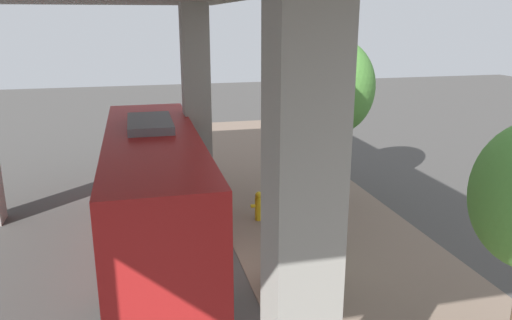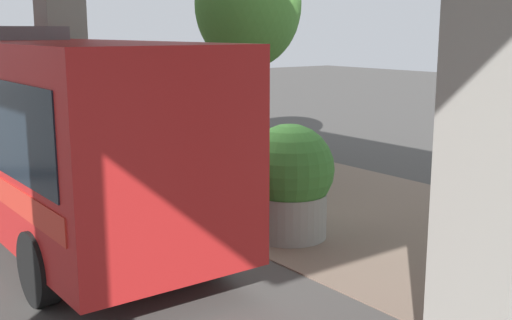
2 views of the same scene
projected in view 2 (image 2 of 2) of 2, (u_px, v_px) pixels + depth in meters
The scene contains 7 objects.
ground_plane at pixel (218, 237), 11.12m from camera, with size 80.00×80.00×0.00m, color #474442.
sidewalk_strip at pixel (342, 208), 12.88m from camera, with size 6.00×40.00×0.02m.
bus at pixel (34, 119), 11.61m from camera, with size 2.74×10.49×3.59m.
fire_hydrant at pixel (174, 164), 14.62m from camera, with size 0.54×0.26×1.02m.
planter_front at pixel (289, 181), 10.89m from camera, with size 1.53×1.53×1.98m.
planter_middle at pixel (270, 172), 12.74m from camera, with size 1.15×1.15×1.49m.
street_tree_far at pixel (248, 4), 16.78m from camera, with size 2.80×2.80×5.88m.
Camera 2 is at (5.84, 8.92, 3.51)m, focal length 45.00 mm.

